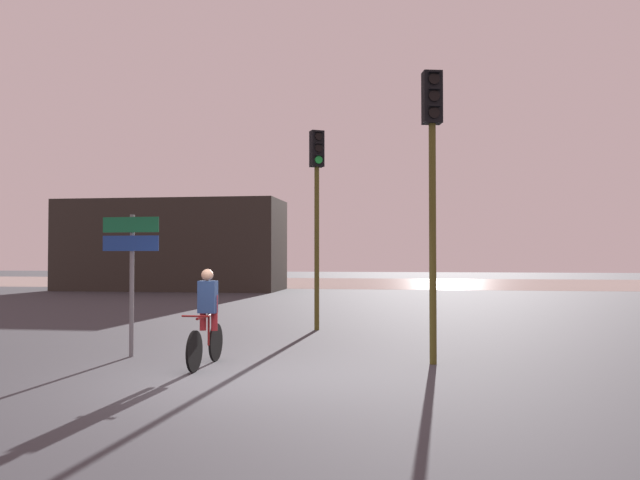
{
  "coord_description": "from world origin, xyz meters",
  "views": [
    {
      "loc": [
        2.51,
        -9.09,
        1.85
      ],
      "look_at": [
        0.5,
        5.0,
        2.2
      ],
      "focal_mm": 35.0,
      "sensor_mm": 36.0,
      "label": 1
    }
  ],
  "objects_px": {
    "traffic_light_center": "(317,193)",
    "distant_building": "(172,245)",
    "traffic_light_near_right": "(432,162)",
    "cyclist": "(207,317)",
    "direction_sign_post": "(131,258)"
  },
  "relations": [
    {
      "from": "distant_building",
      "to": "cyclist",
      "type": "distance_m",
      "value": 23.61
    },
    {
      "from": "cyclist",
      "to": "distant_building",
      "type": "bearing_deg",
      "value": -66.13
    },
    {
      "from": "direction_sign_post",
      "to": "distant_building",
      "type": "bearing_deg",
      "value": -66.97
    },
    {
      "from": "distant_building",
      "to": "direction_sign_post",
      "type": "distance_m",
      "value": 22.31
    },
    {
      "from": "traffic_light_center",
      "to": "distant_building",
      "type": "bearing_deg",
      "value": -87.04
    },
    {
      "from": "traffic_light_near_right",
      "to": "traffic_light_center",
      "type": "bearing_deg",
      "value": -72.16
    },
    {
      "from": "traffic_light_near_right",
      "to": "traffic_light_center",
      "type": "relative_size",
      "value": 1.01
    },
    {
      "from": "distant_building",
      "to": "traffic_light_near_right",
      "type": "bearing_deg",
      "value": -58.32
    },
    {
      "from": "traffic_light_near_right",
      "to": "traffic_light_center",
      "type": "height_order",
      "value": "traffic_light_near_right"
    },
    {
      "from": "traffic_light_center",
      "to": "cyclist",
      "type": "xyz_separation_m",
      "value": [
        -1.09,
        -5.19,
        -2.59
      ]
    },
    {
      "from": "cyclist",
      "to": "traffic_light_near_right",
      "type": "bearing_deg",
      "value": -168.53
    },
    {
      "from": "distant_building",
      "to": "traffic_light_center",
      "type": "distance_m",
      "value": 19.47
    },
    {
      "from": "distant_building",
      "to": "traffic_light_near_right",
      "type": "distance_m",
      "value": 24.69
    },
    {
      "from": "traffic_light_near_right",
      "to": "traffic_light_center",
      "type": "xyz_separation_m",
      "value": [
        -2.67,
        4.49,
        -0.04
      ]
    },
    {
      "from": "traffic_light_center",
      "to": "direction_sign_post",
      "type": "relative_size",
      "value": 1.9
    }
  ]
}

